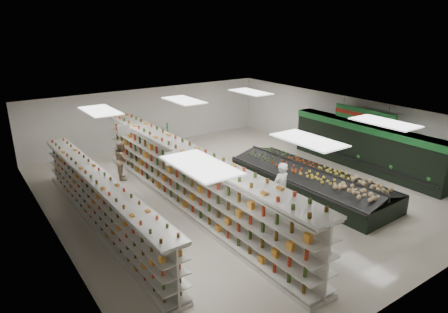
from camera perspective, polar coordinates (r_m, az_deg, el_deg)
floor at (r=16.81m, az=1.33°, el=-4.78°), size 16.00×16.00×0.00m
ceiling at (r=15.79m, az=1.42°, el=5.91°), size 14.00×16.00×0.02m
wall_back at (r=22.93m, az=-10.54°, el=5.63°), size 14.00×0.02×3.20m
wall_front at (r=11.35m, az=26.31°, el=-10.29°), size 14.00×0.02×3.20m
wall_left at (r=13.61m, az=-23.30°, el=-5.01°), size 0.02×16.00×3.20m
wall_right at (r=20.97m, az=17.06°, el=3.86°), size 0.02×16.00×3.20m
produce_wall_case at (r=19.84m, az=19.47°, el=1.69°), size 0.93×8.00×2.20m
aisle_sign_near at (r=12.35m, az=-7.41°, el=-0.18°), size 0.52×0.06×0.75m
aisle_sign_far at (r=15.87m, az=-14.16°, el=3.72°), size 0.52×0.06×0.75m
hortifruti_banner at (r=19.27m, az=19.41°, el=5.55°), size 0.12×3.20×0.95m
gondola_left at (r=14.26m, az=-17.17°, el=-6.49°), size 0.99×10.62×1.84m
gondola_center at (r=14.94m, az=-5.22°, el=-3.51°), size 1.06×13.52×2.34m
produce_island at (r=16.90m, az=12.13°, el=-3.28°), size 2.88×7.32×1.08m
soda_endcap at (r=21.38m, az=-9.36°, el=2.31°), size 1.28×0.96×1.50m
shopper_main at (r=14.59m, az=8.08°, el=-4.55°), size 0.75×0.52×1.98m
shopper_background at (r=18.25m, az=-14.30°, el=-0.44°), size 0.76×0.98×1.77m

